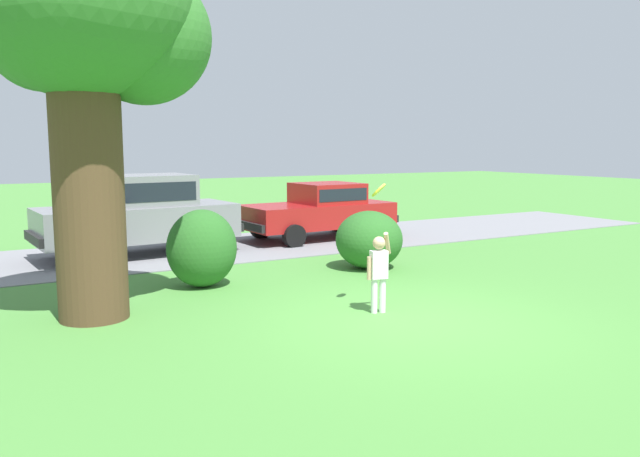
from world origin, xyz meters
name	(u,v)px	position (x,y,z in m)	size (l,w,h in m)	color
ground_plane	(411,320)	(0.00, 0.00, 0.00)	(80.00, 80.00, 0.00)	#478438
driveway_strip	(225,248)	(0.00, 7.69, 0.01)	(28.00, 4.40, 0.02)	slate
oak_tree_large	(89,29)	(-3.99, 2.57, 4.29)	(3.52, 3.22, 6.02)	#513823
shrub_near_tree	(202,248)	(-1.96, 3.74, 0.72)	(1.31, 1.13, 1.45)	#286023
shrub_centre_left	(368,242)	(1.71, 3.69, 0.57)	(1.44, 1.41, 1.23)	#286023
parked_sedan	(321,209)	(2.95, 7.89, 0.85)	(4.48, 2.25, 1.56)	maroon
parked_suv	(138,211)	(-2.17, 7.65, 1.08)	(4.82, 2.36, 1.92)	gray
child_thrower	(379,268)	(-0.17, 0.62, 0.72)	(0.47, 0.23, 1.29)	white
frisbee	(379,190)	(-0.04, 0.83, 1.91)	(0.33, 0.25, 0.30)	yellow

